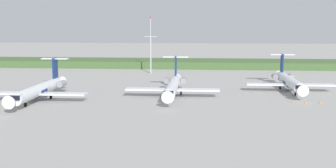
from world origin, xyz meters
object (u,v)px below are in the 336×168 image
at_px(regional_jet_third, 289,81).
at_px(safety_cone_rear_marker, 320,102).
at_px(safety_cone_mid_marker, 305,102).
at_px(regional_jet_nearest, 40,89).
at_px(antenna_mast, 151,50).
at_px(regional_jet_second, 173,86).
at_px(safety_cone_front_marker, 293,102).

height_order(regional_jet_third, safety_cone_rear_marker, regional_jet_third).
bearing_deg(regional_jet_third, safety_cone_mid_marker, -90.07).
xyz_separation_m(regional_jet_nearest, regional_jet_third, (60.82, 18.91, 0.00)).
xyz_separation_m(antenna_mast, safety_cone_mid_marker, (41.40, -51.87, -8.12)).
height_order(regional_jet_third, safety_cone_mid_marker, regional_jet_third).
bearing_deg(safety_cone_rear_marker, safety_cone_mid_marker, -176.71).
relative_size(regional_jet_third, antenna_mast, 1.54).
distance_m(antenna_mast, safety_cone_mid_marker, 66.86).
bearing_deg(safety_cone_mid_marker, regional_jet_second, 166.57).
bearing_deg(regional_jet_nearest, safety_cone_front_marker, 1.16).
xyz_separation_m(regional_jet_nearest, safety_cone_front_marker, (58.22, 1.18, -2.26)).
bearing_deg(regional_jet_third, antenna_mast, 140.64).
xyz_separation_m(regional_jet_nearest, regional_jet_second, (30.57, 8.23, 0.00)).
bearing_deg(safety_cone_mid_marker, regional_jet_third, 89.93).
xyz_separation_m(safety_cone_front_marker, safety_cone_rear_marker, (5.86, 0.02, 0.00)).
bearing_deg(regional_jet_third, safety_cone_front_marker, -98.35).
xyz_separation_m(regional_jet_second, safety_cone_rear_marker, (33.51, -7.03, -2.26)).
height_order(regional_jet_nearest, regional_jet_second, same).
bearing_deg(safety_cone_rear_marker, safety_cone_front_marker, -179.79).
height_order(regional_jet_third, safety_cone_front_marker, regional_jet_third).
height_order(antenna_mast, safety_cone_mid_marker, antenna_mast).
bearing_deg(regional_jet_nearest, regional_jet_third, 17.27).
xyz_separation_m(regional_jet_nearest, safety_cone_mid_marker, (60.80, 1.01, -2.26)).
distance_m(antenna_mast, safety_cone_front_marker, 65.16).
bearing_deg(regional_jet_second, safety_cone_rear_marker, -11.85).
distance_m(regional_jet_second, safety_cone_mid_marker, 31.16).
bearing_deg(regional_jet_second, safety_cone_mid_marker, -13.43).
bearing_deg(antenna_mast, safety_cone_rear_marker, -49.16).
bearing_deg(safety_cone_rear_marker, antenna_mast, 130.84).
bearing_deg(safety_cone_front_marker, safety_cone_mid_marker, -3.70).
bearing_deg(safety_cone_mid_marker, safety_cone_rear_marker, 3.29).
height_order(regional_jet_nearest, regional_jet_third, same).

